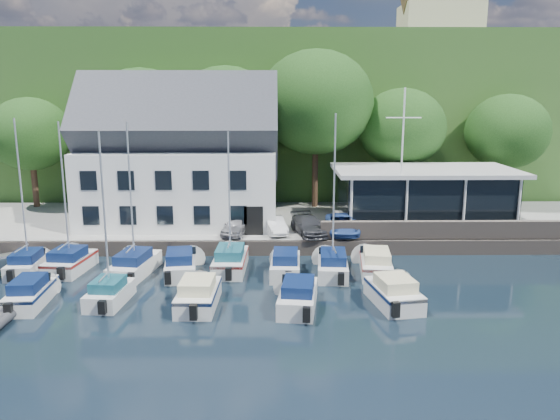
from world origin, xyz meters
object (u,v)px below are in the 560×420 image
at_px(car_silver, 237,226).
at_px(boat_r1_6, 334,202).
at_px(car_white, 275,225).
at_px(boat_r2_2, 198,292).
at_px(boat_r1_3, 180,262).
at_px(boat_r1_5, 285,262).
at_px(harbor_building, 181,165).
at_px(club_pavilion, 423,196).
at_px(car_dgrey, 309,225).
at_px(boat_r2_1, 105,225).
at_px(boat_r2_4, 394,290).
at_px(boat_r1_4, 229,196).
at_px(car_blue, 342,223).
at_px(boat_r1_1, 65,198).
at_px(boat_r2_0, 31,290).
at_px(boat_r1_2, 131,200).
at_px(boat_r2_3, 298,293).
at_px(boat_r1_7, 376,261).
at_px(boat_r1_0, 22,203).
at_px(flagpole, 402,162).

height_order(car_silver, boat_r1_6, boat_r1_6).
xyz_separation_m(car_white, boat_r2_2, (-3.87, -10.76, -0.82)).
xyz_separation_m(boat_r1_3, boat_r1_5, (6.21, -0.16, 0.00)).
bearing_deg(harbor_building, club_pavilion, -1.59).
distance_m(car_dgrey, boat_r2_1, 14.91).
distance_m(club_pavilion, boat_r2_1, 23.64).
height_order(car_white, boat_r1_5, car_white).
relative_size(boat_r1_3, boat_r2_4, 1.12).
distance_m(harbor_building, club_pavilion, 18.15).
xyz_separation_m(car_silver, boat_r1_4, (-0.08, -4.74, 2.99)).
relative_size(car_dgrey, car_blue, 1.06).
xyz_separation_m(car_silver, boat_r1_1, (-9.72, -4.88, 2.88)).
bearing_deg(boat_r2_2, car_silver, 84.99).
bearing_deg(boat_r2_0, car_dgrey, 31.07).
bearing_deg(boat_r1_5, boat_r2_0, -158.09).
height_order(harbor_building, car_white, harbor_building).
xyz_separation_m(car_white, boat_r1_2, (-8.30, -5.73, 2.88)).
bearing_deg(boat_r1_4, car_white, 63.72).
bearing_deg(boat_r2_4, boat_r1_4, 137.06).
xyz_separation_m(car_white, car_blue, (4.69, -0.07, 0.12)).
bearing_deg(car_white, boat_r1_1, -169.91).
xyz_separation_m(boat_r1_2, boat_r1_3, (2.70, 0.00, -3.72)).
xyz_separation_m(club_pavilion, boat_r2_3, (-9.93, -13.96, -2.31)).
bearing_deg(boat_r2_1, car_blue, 43.39).
bearing_deg(club_pavilion, boat_r2_0, -150.28).
height_order(boat_r1_5, boat_r1_7, boat_r1_5).
bearing_deg(boat_r1_2, harbor_building, 90.62).
bearing_deg(boat_r1_5, car_blue, 57.87).
distance_m(boat_r1_1, boat_r1_5, 13.49).
bearing_deg(boat_r2_3, boat_r1_1, 164.08).
bearing_deg(boat_r2_2, car_white, 72.04).
height_order(car_blue, boat_r1_7, car_blue).
bearing_deg(boat_r2_4, car_silver, 119.77).
bearing_deg(boat_r1_1, boat_r1_5, 3.27).
bearing_deg(boat_r2_4, boat_r1_1, 153.40).
height_order(car_blue, boat_r2_1, boat_r2_1).
height_order(boat_r1_6, boat_r2_3, boat_r1_6).
relative_size(car_white, car_blue, 0.86).
relative_size(car_dgrey, boat_r2_1, 0.52).
bearing_deg(boat_r2_1, boat_r1_0, 147.67).
bearing_deg(flagpole, boat_r1_5, -143.34).
bearing_deg(boat_r1_2, car_dgrey, 36.06).
bearing_deg(boat_r2_2, car_dgrey, 61.12).
relative_size(boat_r1_0, boat_r2_0, 1.51).
relative_size(boat_r1_3, boat_r1_7, 0.94).
relative_size(boat_r2_3, boat_r2_4, 1.11).
bearing_deg(boat_r1_5, harbor_building, 131.65).
bearing_deg(flagpole, boat_r1_4, -155.78).
bearing_deg(boat_r2_4, boat_r2_3, 173.25).
bearing_deg(car_dgrey, boat_r2_2, -134.22).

